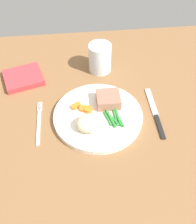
# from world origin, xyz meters

# --- Properties ---
(dining_table) EXTENTS (1.20, 0.90, 0.02)m
(dining_table) POSITION_xyz_m (0.00, 0.00, 0.01)
(dining_table) COLOR brown
(dining_table) RESTS_ON ground
(dinner_plate) EXTENTS (0.27, 0.27, 0.02)m
(dinner_plate) POSITION_xyz_m (0.03, -0.02, 0.03)
(dinner_plate) COLOR white
(dinner_plate) RESTS_ON dining_table
(meat_portion) EXTENTS (0.07, 0.07, 0.03)m
(meat_portion) POSITION_xyz_m (0.06, 0.02, 0.05)
(meat_portion) COLOR #A86B56
(meat_portion) RESTS_ON dinner_plate
(mashed_potatoes) EXTENTS (0.08, 0.06, 0.04)m
(mashed_potatoes) POSITION_xyz_m (0.00, -0.07, 0.06)
(mashed_potatoes) COLOR beige
(mashed_potatoes) RESTS_ON dinner_plate
(carrot_slices) EXTENTS (0.07, 0.05, 0.01)m
(carrot_slices) POSITION_xyz_m (-0.01, 0.00, 0.04)
(carrot_slices) COLOR orange
(carrot_slices) RESTS_ON dinner_plate
(green_beans) EXTENTS (0.06, 0.08, 0.01)m
(green_beans) POSITION_xyz_m (0.07, -0.04, 0.04)
(green_beans) COLOR #2D8C38
(green_beans) RESTS_ON dinner_plate
(fork) EXTENTS (0.01, 0.17, 0.00)m
(fork) POSITION_xyz_m (-0.15, -0.03, 0.02)
(fork) COLOR silver
(fork) RESTS_ON dining_table
(knife) EXTENTS (0.02, 0.20, 0.01)m
(knife) POSITION_xyz_m (0.20, -0.03, 0.02)
(knife) COLOR black
(knife) RESTS_ON dining_table
(water_glass) EXTENTS (0.08, 0.08, 0.10)m
(water_glass) POSITION_xyz_m (0.06, 0.20, 0.06)
(water_glass) COLOR silver
(water_glass) RESTS_ON dining_table
(napkin) EXTENTS (0.15, 0.14, 0.02)m
(napkin) POSITION_xyz_m (-0.21, 0.17, 0.03)
(napkin) COLOR #B2383D
(napkin) RESTS_ON dining_table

